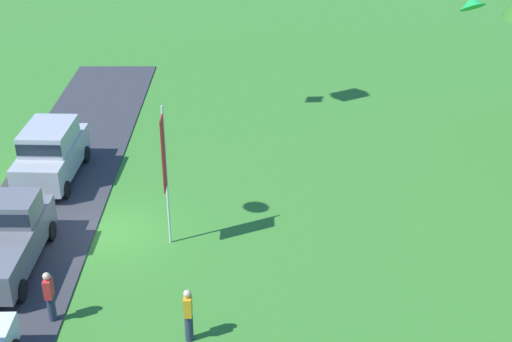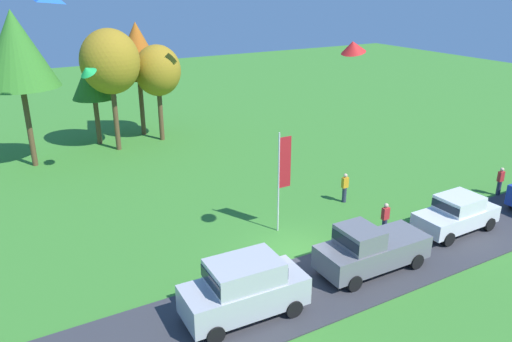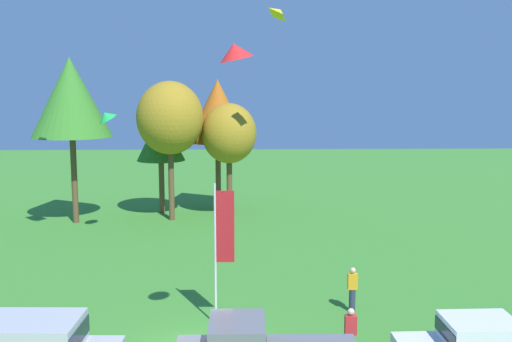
{
  "view_description": "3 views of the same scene",
  "coord_description": "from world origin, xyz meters",
  "px_view_note": "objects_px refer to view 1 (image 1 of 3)",
  "views": [
    {
      "loc": [
        21.46,
        5.19,
        13.45
      ],
      "look_at": [
        0.87,
        5.3,
        2.9
      ],
      "focal_mm": 50.0,
      "sensor_mm": 36.0,
      "label": 1
    },
    {
      "loc": [
        -11.35,
        -16.38,
        11.68
      ],
      "look_at": [
        0.38,
        4.09,
        2.64
      ],
      "focal_mm": 35.0,
      "sensor_mm": 36.0,
      "label": 2
    },
    {
      "loc": [
        1.44,
        -17.96,
        8.46
      ],
      "look_at": [
        2.12,
        4.9,
        5.13
      ],
      "focal_mm": 42.0,
      "sensor_mm": 36.0,
      "label": 3
    }
  ],
  "objects_px": {
    "person_on_lawn": "(188,315)",
    "person_beside_suv": "(50,297)",
    "car_pickup_by_flagpole": "(7,237)",
    "car_suv_far_end": "(51,151)",
    "flag_banner": "(164,162)",
    "kite_delta_trailing_tail": "(472,3)"
  },
  "relations": [
    {
      "from": "car_suv_far_end",
      "to": "person_beside_suv",
      "type": "bearing_deg",
      "value": 13.6
    },
    {
      "from": "car_pickup_by_flagpole",
      "to": "kite_delta_trailing_tail",
      "type": "height_order",
      "value": "kite_delta_trailing_tail"
    },
    {
      "from": "car_pickup_by_flagpole",
      "to": "kite_delta_trailing_tail",
      "type": "xyz_separation_m",
      "value": [
        -7.44,
        16.26,
        5.72
      ]
    },
    {
      "from": "car_suv_far_end",
      "to": "person_on_lawn",
      "type": "bearing_deg",
      "value": 32.51
    },
    {
      "from": "person_beside_suv",
      "to": "car_pickup_by_flagpole",
      "type": "bearing_deg",
      "value": -144.17
    },
    {
      "from": "person_beside_suv",
      "to": "person_on_lawn",
      "type": "bearing_deg",
      "value": 78.4
    },
    {
      "from": "person_on_lawn",
      "to": "flag_banner",
      "type": "relative_size",
      "value": 0.34
    },
    {
      "from": "car_pickup_by_flagpole",
      "to": "person_beside_suv",
      "type": "height_order",
      "value": "car_pickup_by_flagpole"
    },
    {
      "from": "flag_banner",
      "to": "kite_delta_trailing_tail",
      "type": "xyz_separation_m",
      "value": [
        -6.3,
        11.19,
        3.61
      ]
    },
    {
      "from": "person_on_lawn",
      "to": "flag_banner",
      "type": "distance_m",
      "value": 5.47
    },
    {
      "from": "car_suv_far_end",
      "to": "car_pickup_by_flagpole",
      "type": "bearing_deg",
      "value": 0.88
    },
    {
      "from": "car_pickup_by_flagpole",
      "to": "kite_delta_trailing_tail",
      "type": "distance_m",
      "value": 18.77
    },
    {
      "from": "car_suv_far_end",
      "to": "kite_delta_trailing_tail",
      "type": "xyz_separation_m",
      "value": [
        -1.38,
        16.35,
        5.53
      ]
    },
    {
      "from": "car_pickup_by_flagpole",
      "to": "flag_banner",
      "type": "distance_m",
      "value": 5.61
    },
    {
      "from": "car_suv_far_end",
      "to": "flag_banner",
      "type": "height_order",
      "value": "flag_banner"
    },
    {
      "from": "flag_banner",
      "to": "person_beside_suv",
      "type": "bearing_deg",
      "value": -36.94
    },
    {
      "from": "car_suv_far_end",
      "to": "flag_banner",
      "type": "bearing_deg",
      "value": 46.34
    },
    {
      "from": "person_on_lawn",
      "to": "person_beside_suv",
      "type": "distance_m",
      "value": 4.14
    },
    {
      "from": "kite_delta_trailing_tail",
      "to": "flag_banner",
      "type": "bearing_deg",
      "value": -60.61
    },
    {
      "from": "car_pickup_by_flagpole",
      "to": "person_on_lawn",
      "type": "relative_size",
      "value": 2.94
    },
    {
      "from": "car_pickup_by_flagpole",
      "to": "car_suv_far_end",
      "type": "bearing_deg",
      "value": -179.12
    },
    {
      "from": "car_pickup_by_flagpole",
      "to": "kite_delta_trailing_tail",
      "type": "relative_size",
      "value": 5.08
    }
  ]
}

